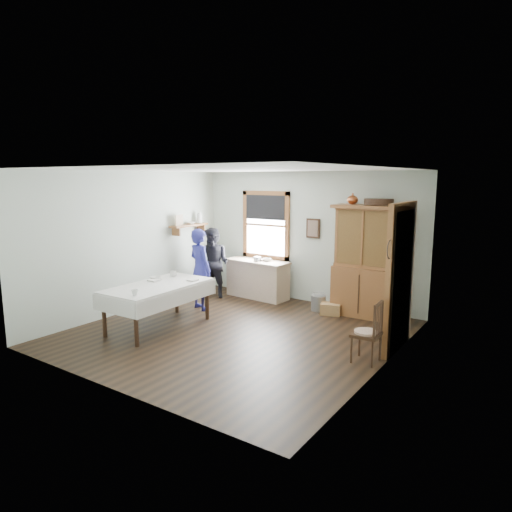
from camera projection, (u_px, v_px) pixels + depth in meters
name	position (u px, v px, depth m)	size (l,w,h in m)	color
room	(235.00, 254.00, 7.41)	(5.01, 5.01, 2.70)	black
window	(266.00, 221.00, 9.92)	(1.18, 0.07, 1.48)	white
doorway	(401.00, 274.00, 6.77)	(0.09, 1.14, 2.22)	#433930
wall_shelf	(190.00, 224.00, 9.94)	(0.24, 1.00, 0.44)	brown
framed_picture	(313.00, 228.00, 9.30)	(0.30, 0.04, 0.40)	#341E12
rug_beater	(391.00, 241.00, 6.23)	(0.27, 0.27, 0.01)	black
work_counter	(258.00, 279.00, 9.88)	(1.42, 0.54, 0.81)	tan
china_hutch	(365.00, 261.00, 8.45)	(1.22, 0.58, 2.08)	brown
dining_table	(159.00, 306.00, 7.86)	(1.01, 1.91, 0.76)	silver
spindle_chair	(366.00, 331.00, 6.38)	(0.41, 0.41, 0.89)	#341E12
pail	(318.00, 303.00, 8.92)	(0.28, 0.28, 0.30)	gray
wicker_basket	(331.00, 309.00, 8.66)	(0.37, 0.26, 0.22)	#9F7148
woman_blue	(200.00, 272.00, 8.94)	(0.54, 0.36, 1.48)	navy
figure_dark	(214.00, 266.00, 9.81)	(0.68, 0.53, 1.41)	black
table_cup_a	(173.00, 273.00, 8.46)	(0.13, 0.13, 0.11)	silver
table_cup_b	(135.00, 293.00, 7.05)	(0.10, 0.10, 0.10)	silver
table_bowl	(155.00, 278.00, 8.22)	(0.21, 0.21, 0.05)	silver
counter_book	(258.00, 259.00, 9.90)	(0.18, 0.24, 0.02)	brown
counter_bowl	(267.00, 260.00, 9.74)	(0.19, 0.19, 0.06)	silver
shelf_bowl	(190.00, 223.00, 9.95)	(0.22, 0.22, 0.05)	silver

